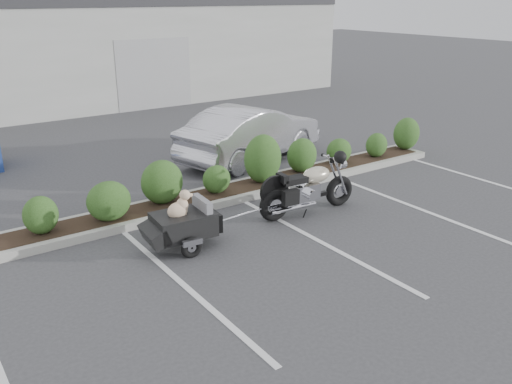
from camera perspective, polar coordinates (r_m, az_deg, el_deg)
ground at (r=9.51m, az=-1.36°, el=-5.63°), size 90.00×90.00×0.00m
planter_kerb at (r=11.68m, az=-3.28°, el=-0.23°), size 12.00×1.00×0.15m
building at (r=24.69m, az=-24.55°, el=13.41°), size 26.00×10.00×4.00m
motorcycle at (r=10.74m, az=5.55°, el=0.33°), size 2.24×0.76×1.28m
pet_trailer at (r=9.33m, az=-7.74°, el=-3.32°), size 1.79×1.00×1.06m
sedan at (r=14.26m, az=-0.53°, el=6.24°), size 4.58×2.63×1.43m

